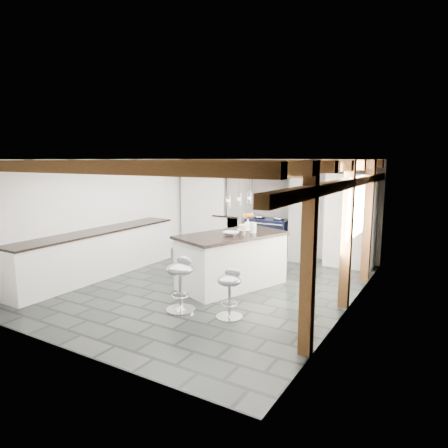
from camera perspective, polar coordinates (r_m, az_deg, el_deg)
The scene contains 6 objects.
ground at distance 7.47m, azimuth -2.25°, elevation -8.73°, with size 6.00×6.00×0.00m, color black.
room_shell at distance 8.71m, azimuth -0.61°, elevation 1.10°, with size 6.00×6.03×6.00m.
range_cooker at distance 9.64m, azimuth 6.40°, elevation -1.78°, with size 1.00×0.63×0.99m.
kitchen_island at distance 7.29m, azimuth 1.16°, elevation -5.08°, with size 1.66×2.21×1.30m.
bar_stool_near at distance 5.88m, azimuth 0.81°, elevation -9.15°, with size 0.39×0.39×0.73m.
bar_stool_far at distance 6.15m, azimuth -6.21°, elevation -7.65°, with size 0.45×0.45×0.84m.
Camera 1 is at (3.86, -5.96, 2.32)m, focal length 32.00 mm.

